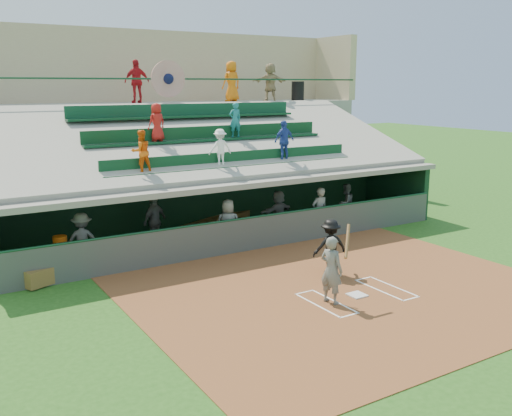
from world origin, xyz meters
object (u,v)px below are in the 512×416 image
catcher (331,260)px  white_table (58,261)px  water_cooler (60,243)px  trash_bin (298,91)px  home_plate (357,295)px  batter_at_plate (332,269)px

catcher → white_table: bearing=-46.6°
white_table → water_cooler: (0.07, -0.06, 0.53)m
trash_bin → home_plate: bearing=-119.2°
home_plate → catcher: 1.55m
home_plate → water_cooler: (-6.07, 5.91, 0.87)m
home_plate → water_cooler: 8.52m
white_table → water_cooler: bearing=-40.8°
batter_at_plate → trash_bin: size_ratio=2.13×
catcher → home_plate: bearing=67.6°
white_table → water_cooler: water_cooler is taller
water_cooler → trash_bin: bearing=27.1°
trash_bin → catcher: bearing=-121.2°
water_cooler → trash_bin: (13.14, 6.71, 4.15)m
catcher → white_table: (-6.43, 4.54, -0.18)m
water_cooler → trash_bin: size_ratio=0.44×
white_table → trash_bin: (13.21, 6.66, 4.69)m
home_plate → trash_bin: trash_bin is taller
white_table → catcher: bearing=-37.9°
batter_at_plate → catcher: 1.89m
white_table → batter_at_plate: bearing=-51.4°
batter_at_plate → white_table: batter_at_plate is taller
home_plate → white_table: white_table is taller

